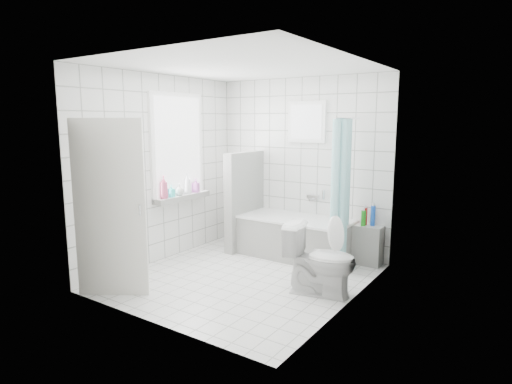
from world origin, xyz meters
The scene contains 19 objects.
ground centered at (0.00, 0.00, 0.00)m, with size 3.00×3.00×0.00m, color white.
ceiling centered at (0.00, 0.00, 2.60)m, with size 3.00×3.00×0.00m, color white.
wall_back centered at (0.00, 1.50, 1.30)m, with size 2.80×0.02×2.60m, color white.
wall_front centered at (0.00, -1.50, 1.30)m, with size 2.80×0.02×2.60m, color white.
wall_left centered at (-1.40, 0.00, 1.30)m, with size 0.02×3.00×2.60m, color white.
wall_right centered at (1.40, 0.00, 1.30)m, with size 0.02×3.00×2.60m, color white.
window_left centered at (-1.35, 0.30, 1.60)m, with size 0.01×0.90×1.40m, color white.
window_back centered at (0.10, 1.46, 1.95)m, with size 0.50×0.01×0.50m, color white.
window_sill centered at (-1.31, 0.30, 0.86)m, with size 0.18×1.02×0.08m, color white.
door centered at (-0.91, -1.26, 1.00)m, with size 0.04×0.80×2.00m, color silver.
bathtub centered at (0.13, 1.12, 0.29)m, with size 1.62×0.77×0.58m.
partition_wall centered at (-0.74, 1.07, 0.75)m, with size 0.15×0.85×1.50m, color white.
tiled_ledge centered at (1.12, 1.38, 0.28)m, with size 0.40×0.24×0.55m, color white.
toilet centered at (1.03, 0.07, 0.41)m, with size 0.46×0.80×0.82m, color white.
curtain_rod centered at (0.89, 1.10, 2.00)m, with size 0.02×0.02×0.80m, color silver.
shower_curtain centered at (0.89, 0.97, 1.10)m, with size 0.14×0.48×1.78m, color #41C0C0, non-canonical shape.
tub_faucet centered at (0.23, 1.46, 0.85)m, with size 0.18×0.06×0.06m, color silver.
sill_bottles centered at (-1.30, 0.22, 1.03)m, with size 0.19×0.79×0.32m.
ledge_bottles centered at (1.10, 1.38, 0.67)m, with size 0.17×0.16×0.27m.
Camera 1 is at (3.03, -4.21, 1.96)m, focal length 30.00 mm.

